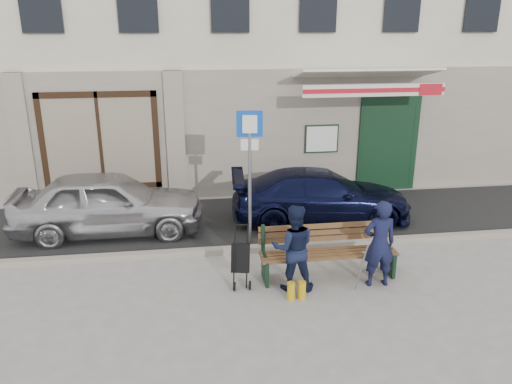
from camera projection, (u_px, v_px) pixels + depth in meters
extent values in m
plane|color=#9E9991|center=(261.00, 290.00, 8.38)|extent=(80.00, 80.00, 0.00)
cube|color=#282828|center=(241.00, 221.00, 11.29)|extent=(60.00, 3.20, 0.01)
cube|color=#9E9384|center=(250.00, 249.00, 9.77)|extent=(60.00, 0.18, 0.12)
cube|color=#9E9384|center=(232.00, 135.00, 12.53)|extent=(20.00, 0.12, 3.20)
cube|color=maroon|center=(101.00, 140.00, 12.17)|extent=(2.50, 0.12, 2.00)
cube|color=black|center=(388.00, 142.00, 13.09)|extent=(1.60, 0.10, 2.60)
cube|color=black|center=(381.00, 142.00, 13.56)|extent=(1.25, 0.90, 2.40)
cube|color=white|center=(322.00, 139.00, 12.78)|extent=(0.80, 0.03, 0.65)
cube|color=white|center=(363.00, 74.00, 12.16)|extent=(3.40, 1.72, 0.42)
cube|color=white|center=(375.00, 90.00, 11.45)|extent=(3.40, 0.05, 0.28)
cube|color=red|center=(375.00, 90.00, 11.42)|extent=(3.40, 0.02, 0.10)
imported|color=silver|center=(108.00, 203.00, 10.51)|extent=(3.94, 1.59, 1.34)
imported|color=black|center=(321.00, 196.00, 11.19)|extent=(4.12, 1.91, 1.17)
cylinder|color=gray|center=(250.00, 182.00, 9.78)|extent=(0.07, 0.07, 2.60)
cube|color=#0C45B3|center=(250.00, 124.00, 9.41)|extent=(0.50, 0.08, 0.50)
cube|color=white|center=(250.00, 124.00, 9.38)|extent=(0.28, 0.05, 0.34)
cube|color=white|center=(250.00, 145.00, 9.54)|extent=(0.34, 0.07, 0.22)
cube|color=brown|center=(329.00, 254.00, 8.68)|extent=(2.40, 0.50, 0.04)
cube|color=brown|center=(325.00, 232.00, 8.85)|extent=(2.40, 0.10, 0.36)
cube|color=black|center=(265.00, 270.00, 8.60)|extent=(0.06, 0.50, 0.45)
cube|color=black|center=(389.00, 261.00, 8.90)|extent=(0.06, 0.50, 0.45)
cube|color=white|center=(372.00, 252.00, 8.67)|extent=(0.34, 0.25, 0.11)
cylinder|color=gray|center=(361.00, 267.00, 8.08)|extent=(0.07, 0.34, 0.96)
cylinder|color=gold|center=(291.00, 291.00, 8.06)|extent=(0.13, 0.13, 0.30)
cylinder|color=gold|center=(302.00, 290.00, 8.08)|extent=(0.13, 0.13, 0.30)
imported|color=#131635|center=(379.00, 244.00, 8.33)|extent=(0.56, 0.37, 1.52)
imported|color=#121934|center=(293.00, 248.00, 8.22)|extent=(0.78, 0.64, 1.49)
cylinder|color=black|center=(234.00, 286.00, 8.35)|extent=(0.06, 0.16, 0.15)
cylinder|color=black|center=(250.00, 285.00, 8.38)|extent=(0.06, 0.16, 0.15)
cube|color=black|center=(240.00, 258.00, 8.44)|extent=(0.36, 0.33, 0.51)
cylinder|color=black|center=(239.00, 225.00, 8.38)|extent=(0.28, 0.09, 0.02)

